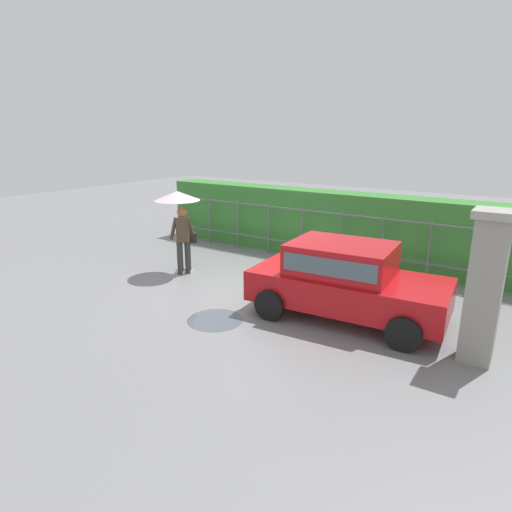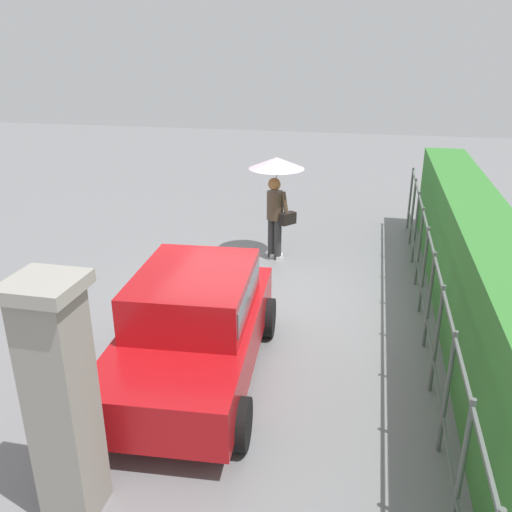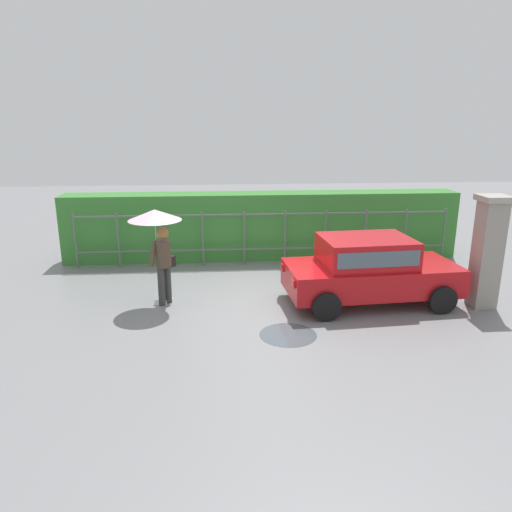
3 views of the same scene
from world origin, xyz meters
The scene contains 7 objects.
ground_plane centered at (0.00, 0.00, 0.00)m, with size 40.00×40.00×0.00m, color slate.
car centered at (2.32, -0.13, 0.80)m, with size 3.84×2.08×1.48m.
pedestrian centered at (-2.21, 0.13, 1.64)m, with size 1.12×1.12×2.11m.
gate_pillar centered at (4.73, -0.54, 1.24)m, with size 0.60×0.60×2.42m.
fence_section centered at (0.33, 2.95, 0.82)m, with size 10.27×0.05×1.50m.
hedge_row centered at (0.33, 3.65, 0.95)m, with size 11.22×0.90×1.90m, color #387F33.
puddle_near centered at (0.34, -1.67, 0.00)m, with size 1.09×1.09×0.00m, color #4C545B.
Camera 3 is at (-0.91, -9.97, 3.94)m, focal length 33.92 mm.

